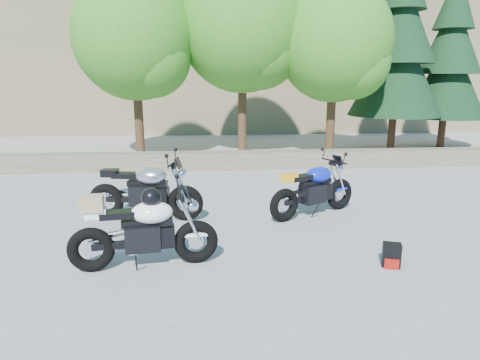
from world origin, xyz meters
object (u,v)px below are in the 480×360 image
object	(u,v)px
blue_bike	(314,190)
backpack	(391,255)
silver_bike	(146,192)
white_bike	(143,229)

from	to	relation	value
blue_bike	backpack	xyz separation A→B (m)	(0.52, -2.34, -0.33)
silver_bike	blue_bike	size ratio (longest dim) A/B	1.16
silver_bike	blue_bike	world-z (taller)	silver_bike
blue_bike	backpack	distance (m)	2.42
blue_bike	white_bike	bearing A→B (deg)	-172.47
white_bike	blue_bike	world-z (taller)	white_bike
silver_bike	white_bike	size ratio (longest dim) A/B	1.05
silver_bike	backpack	world-z (taller)	silver_bike
silver_bike	blue_bike	xyz separation A→B (m)	(3.13, 0.00, -0.03)
silver_bike	blue_bike	distance (m)	3.13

